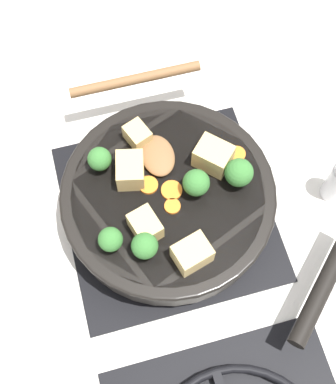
% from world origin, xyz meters
% --- Properties ---
extents(ground_plane, '(2.40, 2.40, 0.00)m').
position_xyz_m(ground_plane, '(0.00, 0.00, 0.00)').
color(ground_plane, white).
extents(front_burner_grate, '(0.31, 0.31, 0.03)m').
position_xyz_m(front_burner_grate, '(0.00, 0.00, 0.01)').
color(front_burner_grate, black).
rests_on(front_burner_grate, ground_plane).
extents(skillet_pan, '(0.40, 0.41, 0.05)m').
position_xyz_m(skillet_pan, '(-0.00, 0.00, 0.06)').
color(skillet_pan, black).
rests_on(skillet_pan, front_burner_grate).
extents(wooden_spoon, '(0.21, 0.18, 0.02)m').
position_xyz_m(wooden_spoon, '(-0.00, -0.13, 0.09)').
color(wooden_spoon, brown).
rests_on(wooden_spoon, skillet_pan).
extents(tofu_cube_center_large, '(0.05, 0.05, 0.04)m').
position_xyz_m(tofu_cube_center_large, '(0.04, -0.04, 0.10)').
color(tofu_cube_center_large, '#DBB770').
rests_on(tofu_cube_center_large, skillet_pan).
extents(tofu_cube_near_handle, '(0.04, 0.04, 0.03)m').
position_xyz_m(tofu_cube_near_handle, '(0.02, -0.09, 0.09)').
color(tofu_cube_near_handle, '#DBB770').
rests_on(tofu_cube_near_handle, skillet_pan).
extents(tofu_cube_east_chunk, '(0.04, 0.05, 0.03)m').
position_xyz_m(tofu_cube_east_chunk, '(0.04, 0.05, 0.10)').
color(tofu_cube_east_chunk, '#DBB770').
rests_on(tofu_cube_east_chunk, skillet_pan).
extents(tofu_cube_west_chunk, '(0.05, 0.05, 0.04)m').
position_xyz_m(tofu_cube_west_chunk, '(-0.01, 0.10, 0.10)').
color(tofu_cube_west_chunk, '#DBB770').
rests_on(tofu_cube_west_chunk, skillet_pan).
extents(tofu_cube_back_piece, '(0.06, 0.06, 0.04)m').
position_xyz_m(tofu_cube_back_piece, '(-0.07, -0.03, 0.10)').
color(tofu_cube_back_piece, '#DBB770').
rests_on(tofu_cube_back_piece, skillet_pan).
extents(broccoli_floret_near_spoon, '(0.03, 0.03, 0.04)m').
position_xyz_m(broccoli_floret_near_spoon, '(0.09, 0.06, 0.10)').
color(broccoli_floret_near_spoon, '#709956').
rests_on(broccoli_floret_near_spoon, skillet_pan).
extents(broccoli_floret_center_top, '(0.03, 0.03, 0.04)m').
position_xyz_m(broccoli_floret_center_top, '(0.08, -0.06, 0.10)').
color(broccoli_floret_center_top, '#709956').
rests_on(broccoli_floret_center_top, skillet_pan).
extents(broccoli_floret_east_rim, '(0.04, 0.04, 0.04)m').
position_xyz_m(broccoli_floret_east_rim, '(0.05, 0.08, 0.11)').
color(broccoli_floret_east_rim, '#709956').
rests_on(broccoli_floret_east_rim, skillet_pan).
extents(broccoli_floret_west_rim, '(0.04, 0.04, 0.05)m').
position_xyz_m(broccoli_floret_west_rim, '(-0.04, 0.01, 0.11)').
color(broccoli_floret_west_rim, '#709956').
rests_on(broccoli_floret_west_rim, skillet_pan).
extents(broccoli_floret_north_edge, '(0.04, 0.04, 0.05)m').
position_xyz_m(broccoli_floret_north_edge, '(-0.10, 0.01, 0.11)').
color(broccoli_floret_north_edge, '#709956').
rests_on(broccoli_floret_north_edge, skillet_pan).
extents(carrot_slice_orange_thin, '(0.02, 0.02, 0.01)m').
position_xyz_m(carrot_slice_orange_thin, '(0.00, 0.02, 0.08)').
color(carrot_slice_orange_thin, orange).
rests_on(carrot_slice_orange_thin, skillet_pan).
extents(carrot_slice_near_center, '(0.03, 0.03, 0.01)m').
position_xyz_m(carrot_slice_near_center, '(-0.01, -0.00, 0.08)').
color(carrot_slice_near_center, orange).
rests_on(carrot_slice_near_center, skillet_pan).
extents(carrot_slice_edge_slice, '(0.03, 0.03, 0.01)m').
position_xyz_m(carrot_slice_edge_slice, '(-0.11, -0.03, 0.08)').
color(carrot_slice_edge_slice, orange).
rests_on(carrot_slice_edge_slice, skillet_pan).
extents(carrot_slice_under_broccoli, '(0.03, 0.03, 0.01)m').
position_xyz_m(carrot_slice_under_broccoli, '(0.02, -0.02, 0.08)').
color(carrot_slice_under_broccoli, orange).
rests_on(carrot_slice_under_broccoli, skillet_pan).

